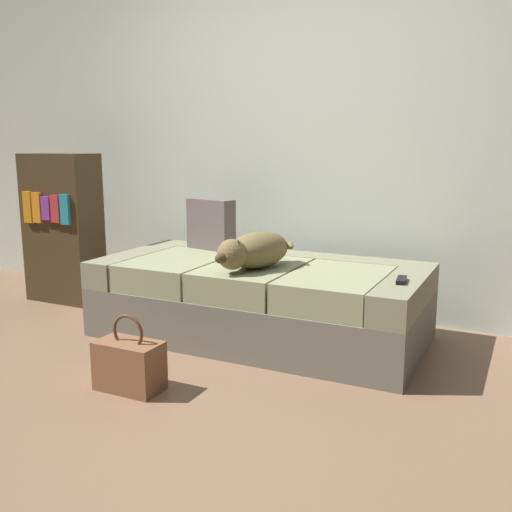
{
  "coord_description": "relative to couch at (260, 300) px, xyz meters",
  "views": [
    {
      "loc": [
        1.48,
        -1.96,
        1.18
      ],
      "look_at": [
        0.0,
        1.07,
        0.51
      ],
      "focal_mm": 40.53,
      "sensor_mm": 36.0,
      "label": 1
    }
  ],
  "objects": [
    {
      "name": "couch",
      "position": [
        0.0,
        0.0,
        0.0
      ],
      "size": [
        1.96,
        0.95,
        0.46
      ],
      "color": "slate",
      "rests_on": "ground"
    },
    {
      "name": "bookshelf",
      "position": [
        -1.69,
        0.12,
        0.32
      ],
      "size": [
        0.56,
        0.3,
        1.1
      ],
      "color": "#44341E",
      "rests_on": "ground"
    },
    {
      "name": "ground_plane",
      "position": [
        0.0,
        -1.12,
        -0.23
      ],
      "size": [
        10.0,
        10.0,
        0.0
      ],
      "primitive_type": "plane",
      "color": "#8B674B"
    },
    {
      "name": "back_wall",
      "position": [
        0.0,
        0.71,
        1.17
      ],
      "size": [
        6.4,
        0.1,
        2.8
      ],
      "primitive_type": "cube",
      "color": "silver",
      "rests_on": "ground"
    },
    {
      "name": "tv_remote",
      "position": [
        0.88,
        -0.12,
        0.24
      ],
      "size": [
        0.06,
        0.15,
        0.02
      ],
      "primitive_type": "cube",
      "rotation": [
        0.0,
        0.0,
        0.12
      ],
      "color": "black",
      "rests_on": "couch"
    },
    {
      "name": "dog_tan",
      "position": [
        0.04,
        -0.16,
        0.34
      ],
      "size": [
        0.37,
        0.6,
        0.21
      ],
      "color": "olive",
      "rests_on": "couch"
    },
    {
      "name": "handbag",
      "position": [
        -0.23,
        -0.99,
        -0.1
      ],
      "size": [
        0.32,
        0.18,
        0.38
      ],
      "color": "brown",
      "rests_on": "ground"
    },
    {
      "name": "throw_pillow",
      "position": [
        -0.5,
        0.27,
        0.4
      ],
      "size": [
        0.36,
        0.18,
        0.34
      ],
      "primitive_type": "cube",
      "rotation": [
        0.0,
        0.0,
        -0.2
      ],
      "color": "#6A5B5C",
      "rests_on": "couch"
    }
  ]
}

